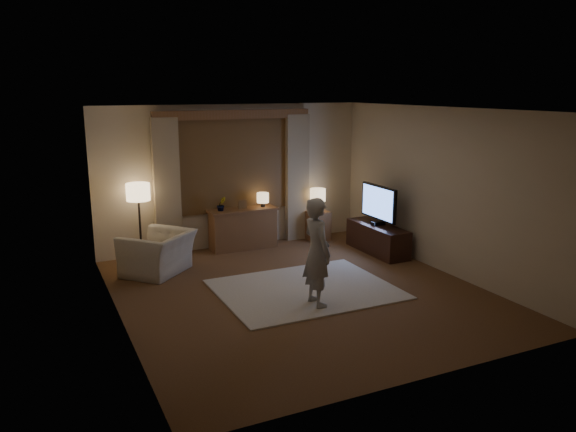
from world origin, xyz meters
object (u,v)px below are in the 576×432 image
armchair (158,253)px  side_table (317,225)px  tv_stand (377,239)px  person (317,252)px  sideboard (243,229)px

armchair → side_table: bearing=148.9°
tv_stand → person: size_ratio=0.95×
sideboard → tv_stand: 2.44m
armchair → person: 2.83m
armchair → sideboard: bearing=160.4°
side_table → tv_stand: bearing=-65.6°
sideboard → tv_stand: size_ratio=0.86×
sideboard → tv_stand: (2.08, -1.28, -0.10)m
armchair → person: bearing=82.1°
person → side_table: bearing=-29.4°
sideboard → armchair: (-1.73, -0.77, -0.02)m
side_table → tv_stand: (0.56, -1.23, -0.03)m
side_table → armchair: bearing=-167.5°
sideboard → side_table: bearing=-1.9°
person → armchair: bearing=34.7°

